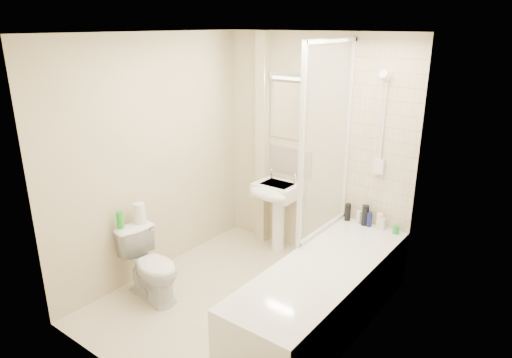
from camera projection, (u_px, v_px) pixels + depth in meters
The scene contains 26 objects.
floor at pixel (240, 302), 4.27m from camera, with size 2.50×2.50×0.00m, color beige.
wall_back at pixel (313, 150), 4.82m from camera, with size 2.20×0.02×2.40m, color beige.
wall_left at pixel (152, 159), 4.50m from camera, with size 0.02×2.50×2.40m, color beige.
wall_right at pixel (358, 212), 3.25m from camera, with size 0.02×2.50×2.40m, color beige.
ceiling at pixel (237, 33), 3.48m from camera, with size 2.20×2.50×0.02m, color white.
tile_back at pixel (382, 140), 4.31m from camera, with size 0.70×0.01×1.75m, color beige.
tile_right at pixel (371, 174), 3.33m from camera, with size 0.01×2.10×1.75m, color beige.
pipe_boxing at pixel (263, 142), 5.13m from camera, with size 0.12×0.12×2.40m, color beige.
splashback at pixel (287, 160), 5.05m from camera, with size 0.60×0.01×0.30m, color beige.
mirror at pixel (288, 111), 4.87m from camera, with size 0.46×0.01×0.60m, color white.
strip_light at pixel (288, 76), 4.73m from camera, with size 0.42×0.07×0.07m, color silver.
bathtub at pixel (323, 293), 3.90m from camera, with size 0.70×2.10×0.55m.
shower_screen at pixel (327, 141), 4.17m from camera, with size 0.04×0.92×1.80m.
shower_fixture at pixel (382, 128), 4.24m from camera, with size 0.10×0.16×0.99m.
pedestal_sink at pixel (275, 198), 5.00m from camera, with size 0.48×0.45×0.92m.
bottle_black_a at pixel (348, 212), 4.66m from camera, with size 0.06×0.06×0.18m, color black.
bottle_white_a at pixel (359, 217), 4.59m from camera, with size 0.05×0.05×0.13m, color silver.
bottle_black_b at pixel (365, 215), 4.54m from camera, with size 0.07×0.07×0.21m, color black.
bottle_blue at pixel (369, 219), 4.53m from camera, with size 0.05×0.05×0.15m, color navy.
bottle_cream at pixel (380, 221), 4.46m from camera, with size 0.06×0.06×0.16m, color beige.
bottle_white_b at pixel (382, 224), 4.45m from camera, with size 0.05×0.05×0.13m, color white.
bottle_green at pixel (396, 230), 4.38m from camera, with size 0.06×0.06×0.08m, color green.
toilet at pixel (151, 265), 4.25m from camera, with size 0.69×0.45×0.66m, color white.
toilet_roll_lower at pixel (140, 218), 4.35m from camera, with size 0.11×0.11×0.09m, color white.
toilet_roll_upper at pixel (139, 209), 4.32m from camera, with size 0.11×0.11×0.11m, color white.
green_bottle at pixel (120, 220), 4.22m from camera, with size 0.06×0.06×0.17m, color green.
Camera 1 is at (2.33, -2.83, 2.48)m, focal length 32.00 mm.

